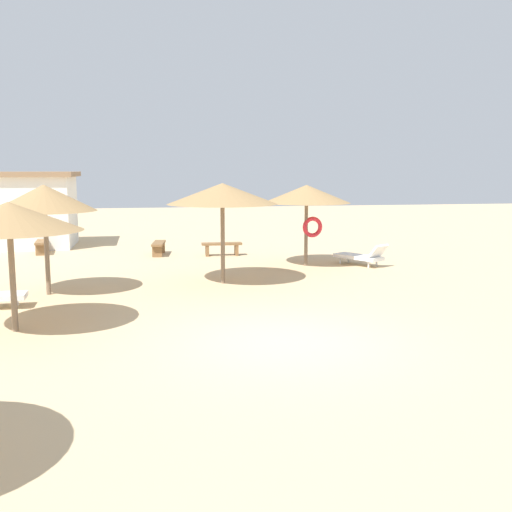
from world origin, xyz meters
The scene contains 10 objects.
ground_plane centered at (0.00, 0.00, 0.00)m, with size 80.00×80.00×0.00m, color #D1B284.
parasol_0 centered at (-5.05, 5.26, 2.49)m, with size 2.62×2.62×2.84m.
parasol_3 centered at (2.74, 8.56, 2.38)m, with size 2.92×2.92×2.71m.
parasol_4 centered at (-0.41, 5.96, 2.54)m, with size 3.11×3.11×2.84m.
parasol_5 centered at (-5.16, 1.70, 2.30)m, with size 2.83×2.83×2.60m.
lounger_3 centered at (4.59, 8.21, 0.32)m, with size 1.52×1.92×0.79m.
bench_0 centered at (-6.50, 13.21, 0.35)m, with size 0.52×1.53×0.49m.
bench_1 centered at (-2.08, 11.96, 0.35)m, with size 0.58×1.54×0.49m.
bench_2 centered at (0.25, 11.35, 0.35)m, with size 1.51×0.44×0.49m.
beach_cabana centered at (-7.65, 15.50, 1.58)m, with size 4.62×3.71×3.11m.
Camera 1 is at (-2.52, -10.56, 3.23)m, focal length 41.65 mm.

